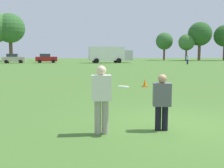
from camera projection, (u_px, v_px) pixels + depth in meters
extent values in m
plane|color=#47702D|center=(178.00, 124.00, 7.83)|extent=(184.46, 184.46, 0.00)
cylinder|color=gray|center=(98.00, 117.00, 6.79)|extent=(0.17, 0.17, 0.86)
cylinder|color=gray|center=(105.00, 117.00, 6.81)|extent=(0.17, 0.17, 0.86)
cube|color=silver|center=(101.00, 88.00, 6.71)|extent=(0.50, 0.31, 0.64)
sphere|color=beige|center=(101.00, 70.00, 6.66)|extent=(0.24, 0.24, 0.24)
cylinder|color=black|center=(165.00, 118.00, 7.13)|extent=(0.16, 0.16, 0.65)
cylinder|color=black|center=(158.00, 118.00, 7.14)|extent=(0.16, 0.16, 0.65)
cube|color=#595960|center=(162.00, 95.00, 7.06)|extent=(0.51, 0.36, 0.61)
sphere|color=tan|center=(162.00, 79.00, 7.01)|extent=(0.23, 0.23, 0.23)
cylinder|color=white|center=(124.00, 87.00, 6.65)|extent=(0.27, 0.27, 0.06)
cube|color=#D8590C|center=(145.00, 86.00, 16.31)|extent=(0.32, 0.32, 0.03)
cone|color=orange|center=(145.00, 82.00, 16.28)|extent=(0.24, 0.24, 0.45)
cube|color=#B7AD99|center=(14.00, 59.00, 52.44)|extent=(4.32, 2.11, 0.90)
cube|color=#2D333D|center=(12.00, 55.00, 52.30)|extent=(2.12, 1.78, 0.64)
cylinder|color=black|center=(22.00, 61.00, 53.74)|extent=(0.67, 0.27, 0.66)
cylinder|color=black|center=(20.00, 62.00, 51.81)|extent=(0.67, 0.27, 0.66)
cylinder|color=black|center=(8.00, 61.00, 53.18)|extent=(0.67, 0.27, 0.66)
cylinder|color=black|center=(6.00, 62.00, 51.24)|extent=(0.67, 0.27, 0.66)
cube|color=maroon|center=(46.00, 59.00, 53.92)|extent=(4.32, 2.11, 0.90)
cube|color=#2D333D|center=(45.00, 55.00, 53.78)|extent=(2.12, 1.78, 0.64)
cylinder|color=black|center=(53.00, 61.00, 55.22)|extent=(0.67, 0.27, 0.66)
cylinder|color=black|center=(53.00, 61.00, 53.28)|extent=(0.67, 0.27, 0.66)
cylinder|color=black|center=(40.00, 61.00, 54.66)|extent=(0.67, 0.27, 0.66)
cylinder|color=black|center=(40.00, 61.00, 52.72)|extent=(0.67, 0.27, 0.66)
cube|color=white|center=(106.00, 54.00, 53.29)|extent=(6.97, 3.00, 2.70)
cube|color=#B2B2B7|center=(127.00, 55.00, 54.24)|extent=(1.97, 2.43, 2.00)
cylinder|color=black|center=(116.00, 60.00, 55.25)|extent=(0.98, 0.35, 0.96)
cylinder|color=black|center=(119.00, 61.00, 52.60)|extent=(0.98, 0.35, 0.96)
cylinder|color=black|center=(94.00, 60.00, 54.30)|extent=(0.98, 0.35, 0.96)
cylinder|color=black|center=(97.00, 61.00, 51.64)|extent=(0.98, 0.35, 0.96)
cylinder|color=#1E234C|center=(188.00, 62.00, 47.26)|extent=(0.15, 0.15, 0.81)
cylinder|color=#1E234C|center=(187.00, 62.00, 47.39)|extent=(0.15, 0.15, 0.81)
cube|color=#9EC6E5|center=(188.00, 58.00, 47.24)|extent=(0.44, 0.51, 0.57)
sphere|color=tan|center=(188.00, 56.00, 47.20)|extent=(0.22, 0.22, 0.22)
cylinder|color=brown|center=(11.00, 51.00, 64.15)|extent=(0.81, 0.81, 4.83)
sphere|color=#33662D|center=(10.00, 28.00, 63.53)|extent=(6.90, 6.90, 6.90)
cylinder|color=brown|center=(164.00, 54.00, 71.78)|extent=(0.52, 0.52, 3.14)
sphere|color=#33662D|center=(164.00, 41.00, 71.38)|extent=(4.49, 4.49, 4.49)
cylinder|color=brown|center=(186.00, 55.00, 68.82)|extent=(0.48, 0.48, 2.89)
sphere|color=#3D7033|center=(187.00, 42.00, 68.45)|extent=(4.12, 4.12, 4.12)
cylinder|color=brown|center=(199.00, 52.00, 69.03)|extent=(0.70, 0.70, 4.19)
sphere|color=#285623|center=(200.00, 34.00, 68.49)|extent=(5.98, 5.98, 5.98)
cylinder|color=brown|center=(224.00, 53.00, 70.26)|extent=(0.66, 0.66, 3.96)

